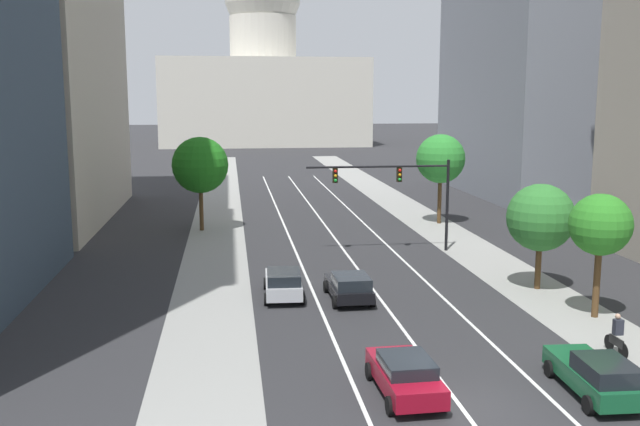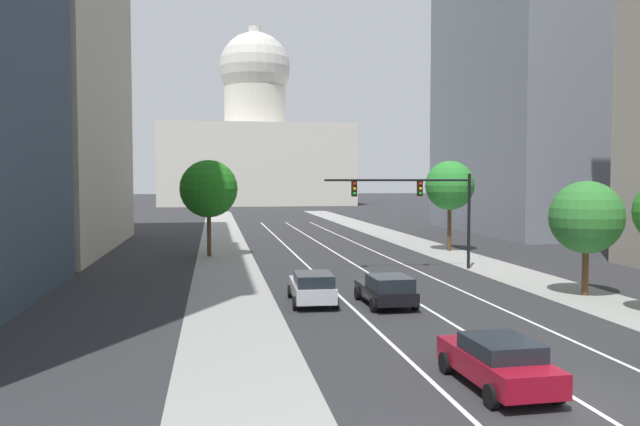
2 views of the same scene
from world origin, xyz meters
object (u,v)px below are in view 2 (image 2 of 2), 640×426
(car_black, at_px, (386,289))
(street_tree_mid_right, at_px, (586,217))
(car_silver, at_px, (312,287))
(street_tree_near_left, at_px, (209,189))
(capitol_building, at_px, (255,145))
(traffic_signal_mast, at_px, (422,199))
(street_tree_far_right, at_px, (450,186))
(car_crimson, at_px, (498,361))

(car_black, height_order, street_tree_mid_right, street_tree_mid_right)
(car_silver, bearing_deg, street_tree_near_left, 16.50)
(capitol_building, xyz_separation_m, car_black, (-1.65, -120.15, -12.85))
(street_tree_near_left, bearing_deg, street_tree_mid_right, -46.15)
(car_black, height_order, traffic_signal_mast, traffic_signal_mast)
(capitol_building, bearing_deg, traffic_signal_mast, -88.07)
(car_silver, distance_m, street_tree_far_right, 25.21)
(street_tree_far_right, bearing_deg, traffic_signal_mast, -119.51)
(street_tree_far_right, relative_size, street_tree_mid_right, 1.27)
(traffic_signal_mast, height_order, street_tree_near_left, street_tree_near_left)
(car_black, distance_m, street_tree_near_left, 22.54)
(traffic_signal_mast, bearing_deg, car_crimson, -103.19)
(car_silver, height_order, street_tree_far_right, street_tree_far_right)
(car_black, relative_size, car_crimson, 0.97)
(capitol_building, xyz_separation_m, car_silver, (-4.96, -119.16, -12.81))
(car_crimson, bearing_deg, street_tree_far_right, -20.46)
(car_crimson, xyz_separation_m, traffic_signal_mast, (5.34, 22.76, 3.83))
(car_crimson, relative_size, street_tree_mid_right, 0.78)
(car_silver, relative_size, street_tree_near_left, 0.63)
(traffic_signal_mast, distance_m, street_tree_near_left, 16.57)
(capitol_building, bearing_deg, car_crimson, -90.72)
(traffic_signal_mast, bearing_deg, street_tree_far_right, 60.49)
(car_silver, bearing_deg, car_crimson, -163.03)
(capitol_building, xyz_separation_m, traffic_signal_mast, (3.69, -109.15, -9.03))
(capitol_building, relative_size, car_black, 9.72)
(car_silver, xyz_separation_m, street_tree_near_left, (-4.90, 19.54, 4.30))
(street_tree_near_left, bearing_deg, traffic_signal_mast, -35.11)
(car_black, relative_size, street_tree_mid_right, 0.76)
(car_crimson, xyz_separation_m, street_tree_mid_right, (10.58, 12.72, 3.17))
(capitol_building, distance_m, car_black, 120.85)
(capitol_building, distance_m, street_tree_near_left, 100.47)
(capitol_building, distance_m, traffic_signal_mast, 109.58)
(car_crimson, distance_m, traffic_signal_mast, 23.69)
(capitol_building, height_order, street_tree_mid_right, capitol_building)
(car_crimson, distance_m, street_tree_near_left, 33.60)
(car_black, bearing_deg, street_tree_near_left, 20.95)
(capitol_building, bearing_deg, street_tree_near_left, -95.65)
(car_crimson, distance_m, street_tree_mid_right, 16.85)
(street_tree_near_left, bearing_deg, street_tree_far_right, 1.93)
(car_black, distance_m, street_tree_mid_right, 11.08)
(car_crimson, relative_size, street_tree_far_right, 0.62)
(street_tree_near_left, relative_size, street_tree_far_right, 1.00)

